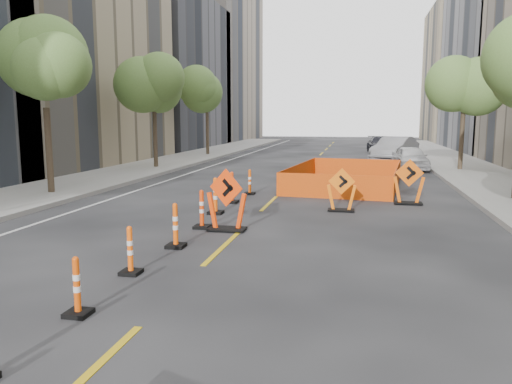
% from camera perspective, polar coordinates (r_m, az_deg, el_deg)
% --- Properties ---
extents(ground_plane, '(140.00, 140.00, 0.00)m').
position_cam_1_polar(ground_plane, '(7.95, -11.73, -13.48)').
color(ground_plane, black).
extents(sidewalk_left, '(4.00, 90.00, 0.15)m').
position_cam_1_polar(sidewalk_left, '(22.44, -20.75, 0.62)').
color(sidewalk_left, gray).
rests_on(sidewalk_left, ground).
extents(bld_left_d, '(12.00, 16.00, 14.00)m').
position_cam_1_polar(bld_left_d, '(50.26, -12.10, 13.00)').
color(bld_left_d, '#4C4C51').
rests_on(bld_left_d, ground).
extents(bld_left_e, '(12.00, 20.00, 20.00)m').
position_cam_1_polar(bld_left_e, '(65.84, -6.25, 14.66)').
color(bld_left_e, gray).
rests_on(bld_left_e, ground).
extents(bld_right_e, '(12.00, 14.00, 16.00)m').
position_cam_1_polar(bld_right_e, '(67.01, 24.31, 12.14)').
color(bld_right_e, tan).
rests_on(bld_right_e, ground).
extents(tree_l_b, '(2.80, 2.80, 5.95)m').
position_cam_1_polar(tree_l_b, '(20.31, -23.04, 12.33)').
color(tree_l_b, '#382B1E').
rests_on(tree_l_b, ground).
extents(tree_l_c, '(2.80, 2.80, 5.95)m').
position_cam_1_polar(tree_l_c, '(29.11, -11.61, 11.48)').
color(tree_l_c, '#382B1E').
rests_on(tree_l_c, ground).
extents(tree_l_d, '(2.80, 2.80, 5.95)m').
position_cam_1_polar(tree_l_d, '(38.50, -5.63, 10.86)').
color(tree_l_d, '#382B1E').
rests_on(tree_l_d, ground).
extents(tree_r_c, '(2.80, 2.80, 5.95)m').
position_cam_1_polar(tree_r_c, '(29.28, 22.75, 10.98)').
color(tree_r_c, '#382B1E').
rests_on(tree_r_c, ground).
extents(channelizer_2, '(0.36, 0.36, 0.92)m').
position_cam_1_polar(channelizer_2, '(8.03, -19.79, -10.10)').
color(channelizer_2, '#DB4809').
rests_on(channelizer_2, ground).
extents(channelizer_3, '(0.37, 0.37, 0.94)m').
position_cam_1_polar(channelizer_3, '(9.78, -14.19, -6.47)').
color(channelizer_3, '#FF580A').
rests_on(channelizer_3, ground).
extents(channelizer_4, '(0.41, 0.41, 1.04)m').
position_cam_1_polar(channelizer_4, '(11.51, -9.19, -3.78)').
color(channelizer_4, '#EF520A').
rests_on(channelizer_4, ground).
extents(channelizer_5, '(0.41, 0.41, 1.05)m').
position_cam_1_polar(channelizer_5, '(13.39, -6.22, -1.97)').
color(channelizer_5, red).
rests_on(channelizer_5, ground).
extents(channelizer_6, '(0.45, 0.45, 1.13)m').
position_cam_1_polar(channelizer_6, '(15.35, -4.67, -0.43)').
color(channelizer_6, '#F9550A').
rests_on(channelizer_6, ground).
extents(channelizer_7, '(0.43, 0.43, 1.10)m').
position_cam_1_polar(channelizer_7, '(17.28, -2.78, 0.54)').
color(channelizer_7, '#F13E0A').
rests_on(channelizer_7, ground).
extents(channelizer_8, '(0.38, 0.38, 0.97)m').
position_cam_1_polar(channelizer_8, '(19.19, -0.72, 1.17)').
color(channelizer_8, '#E54F09').
rests_on(channelizer_8, ground).
extents(chevron_sign_left, '(1.24, 0.96, 1.64)m').
position_cam_1_polar(chevron_sign_left, '(13.01, -3.37, -0.91)').
color(chevron_sign_left, '#FF400A').
rests_on(chevron_sign_left, ground).
extents(chevron_sign_center, '(0.92, 0.55, 1.37)m').
position_cam_1_polar(chevron_sign_center, '(15.93, 9.75, 0.24)').
color(chevron_sign_center, orange).
rests_on(chevron_sign_center, ground).
extents(chevron_sign_right, '(1.04, 0.63, 1.56)m').
position_cam_1_polar(chevron_sign_right, '(17.72, 17.08, 1.12)').
color(chevron_sign_right, '#E85909').
rests_on(chevron_sign_right, ground).
extents(safety_fence, '(4.95, 7.58, 0.90)m').
position_cam_1_polar(safety_fence, '(21.87, 10.29, 1.84)').
color(safety_fence, '#FF570D').
rests_on(safety_fence, ground).
extents(parked_car_near, '(1.94, 4.09, 1.35)m').
position_cam_1_polar(parked_car_near, '(29.51, 17.28, 3.75)').
color(parked_car_near, silver).
rests_on(parked_car_near, ground).
extents(parked_car_mid, '(3.58, 5.35, 1.67)m').
position_cam_1_polar(parked_car_mid, '(34.54, 15.58, 4.73)').
color(parked_car_mid, gray).
rests_on(parked_car_mid, ground).
extents(parked_car_far, '(2.32, 4.85, 1.36)m').
position_cam_1_polar(parked_car_far, '(43.11, 14.01, 5.29)').
color(parked_car_far, black).
rests_on(parked_car_far, ground).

